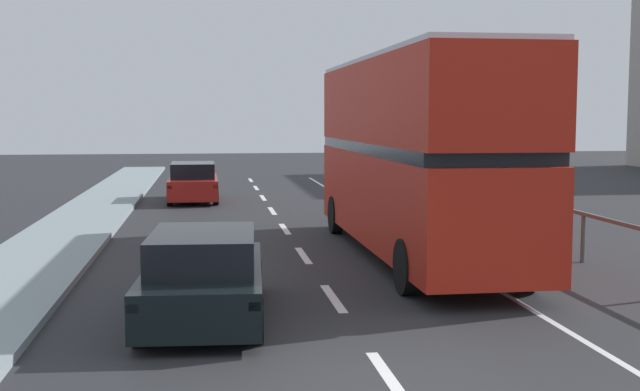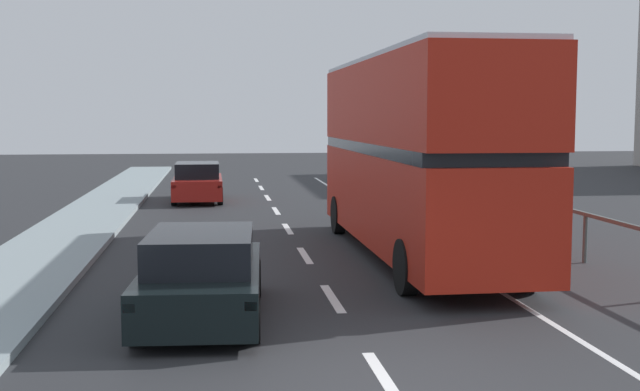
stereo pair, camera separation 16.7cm
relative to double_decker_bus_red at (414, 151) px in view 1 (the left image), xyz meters
The scene contains 6 objects.
ground_plane 9.08m from the double_decker_bus_red, 106.02° to the right, with size 73.43×120.00×0.10m, color #27282B.
lane_paint_markings 2.51m from the double_decker_bus_red, 136.64° to the left, with size 3.22×46.00×0.01m.
bridge_side_railing 3.82m from the double_decker_bus_red, ahead, with size 0.10×42.00×1.09m.
double_decker_bus_red is the anchor object (origin of this frame).
hatchback_car_near 7.01m from the double_decker_bus_red, 132.87° to the right, with size 2.02×4.44×1.39m.
sedan_car_ahead 13.74m from the double_decker_bus_red, 111.80° to the left, with size 1.83×4.15×1.45m.
Camera 1 is at (-2.15, -9.06, 3.15)m, focal length 45.43 mm.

